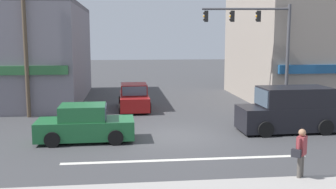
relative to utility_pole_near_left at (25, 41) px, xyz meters
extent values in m
plane|color=#3D3D3F|center=(7.51, -5.07, -4.20)|extent=(120.00, 120.00, 0.00)
cube|color=silver|center=(7.51, -8.57, -4.19)|extent=(9.00, 0.24, 0.01)
cube|color=slate|center=(-2.56, 6.23, -1.02)|extent=(10.01, 11.96, 6.36)
cube|color=#57545B|center=(-2.56, 6.23, 2.32)|extent=(10.01, 11.96, 0.30)
cube|color=gray|center=(20.07, 4.71, -0.09)|extent=(12.69, 10.80, 8.21)
cylinder|color=brown|center=(0.00, 0.00, -0.15)|extent=(0.22, 0.22, 8.09)
cylinder|color=brown|center=(14.77, 2.55, -0.08)|extent=(0.22, 0.22, 8.24)
cylinder|color=#47474C|center=(14.38, -1.14, -1.10)|extent=(0.18, 0.18, 6.20)
cylinder|color=#47474C|center=(12.00, -0.86, 1.75)|extent=(4.78, 0.68, 0.12)
cube|color=black|center=(12.71, -0.94, 1.35)|extent=(0.23, 0.26, 0.60)
sphere|color=black|center=(12.59, -0.93, 1.53)|extent=(0.12, 0.12, 0.12)
sphere|color=orange|center=(12.59, -0.93, 1.35)|extent=(0.12, 0.12, 0.12)
sphere|color=black|center=(12.59, -0.93, 1.17)|extent=(0.12, 0.12, 0.12)
cube|color=black|center=(11.28, -0.77, 1.35)|extent=(0.23, 0.26, 0.60)
sphere|color=black|center=(11.16, -0.76, 1.53)|extent=(0.12, 0.12, 0.12)
sphere|color=orange|center=(11.16, -0.76, 1.35)|extent=(0.12, 0.12, 0.12)
sphere|color=black|center=(11.16, -0.76, 1.17)|extent=(0.12, 0.12, 0.12)
cube|color=black|center=(9.85, -0.60, 1.35)|extent=(0.23, 0.26, 0.60)
sphere|color=black|center=(9.73, -0.59, 1.53)|extent=(0.12, 0.12, 0.12)
sphere|color=orange|center=(9.73, -0.59, 1.35)|extent=(0.12, 0.12, 0.12)
sphere|color=black|center=(9.73, -0.59, 1.17)|extent=(0.12, 0.12, 0.12)
cube|color=black|center=(12.92, -4.83, -3.53)|extent=(4.65, 1.96, 1.10)
cube|color=black|center=(13.22, -4.82, -2.53)|extent=(3.25, 1.88, 0.90)
cube|color=#475666|center=(11.60, -4.86, -2.53)|extent=(0.10, 1.66, 0.76)
cylinder|color=black|center=(11.52, -5.79, -3.84)|extent=(0.72, 0.22, 0.72)
cylinder|color=black|center=(11.47, -3.95, -3.84)|extent=(0.72, 0.22, 0.72)
cylinder|color=black|center=(14.37, -5.71, -3.84)|extent=(0.72, 0.22, 0.72)
cylinder|color=black|center=(14.32, -3.87, -3.84)|extent=(0.72, 0.22, 0.72)
cube|color=maroon|center=(5.89, 1.69, -3.66)|extent=(1.74, 4.12, 0.80)
cube|color=maroon|center=(5.88, 1.79, -2.94)|extent=(1.58, 1.91, 0.64)
cube|color=#475666|center=(5.89, 0.82, -2.94)|extent=(1.44, 0.07, 0.54)
cylinder|color=black|center=(6.75, 0.42, -3.88)|extent=(0.19, 0.64, 0.64)
cylinder|color=black|center=(5.05, 0.41, -3.88)|extent=(0.19, 0.64, 0.64)
cylinder|color=black|center=(6.72, 2.97, -3.88)|extent=(0.19, 0.64, 0.64)
cylinder|color=black|center=(5.02, 2.95, -3.88)|extent=(0.19, 0.64, 0.64)
cube|color=#1E6033|center=(3.64, -5.52, -3.66)|extent=(4.13, 1.76, 0.80)
cube|color=#1E6033|center=(3.54, -5.52, -2.94)|extent=(1.92, 1.59, 0.64)
cube|color=#475666|center=(4.51, -5.50, -2.94)|extent=(0.08, 1.44, 0.54)
cylinder|color=black|center=(4.89, -4.65, -3.88)|extent=(0.64, 0.19, 0.64)
cylinder|color=black|center=(4.92, -6.35, -3.88)|extent=(0.64, 0.19, 0.64)
cylinder|color=black|center=(2.35, -4.69, -3.88)|extent=(0.64, 0.19, 0.64)
cylinder|color=black|center=(2.38, -6.39, -3.88)|extent=(0.64, 0.19, 0.64)
cylinder|color=#4C4742|center=(10.72, -11.07, -3.77)|extent=(0.14, 0.14, 0.86)
cylinder|color=#4C4742|center=(10.59, -11.20, -3.77)|extent=(0.14, 0.14, 0.86)
cube|color=maroon|center=(10.65, -11.13, -3.05)|extent=(0.41, 0.41, 0.58)
sphere|color=#9E7051|center=(10.65, -11.13, -2.64)|extent=(0.22, 0.22, 0.22)
cylinder|color=maroon|center=(10.82, -10.96, -3.05)|extent=(0.09, 0.09, 0.56)
cylinder|color=maroon|center=(10.48, -11.30, -3.05)|extent=(0.09, 0.09, 0.56)
cube|color=black|center=(10.40, -11.33, -3.22)|extent=(0.28, 0.28, 0.24)
camera|label=1|loc=(5.32, -22.21, 0.23)|focal=42.00mm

